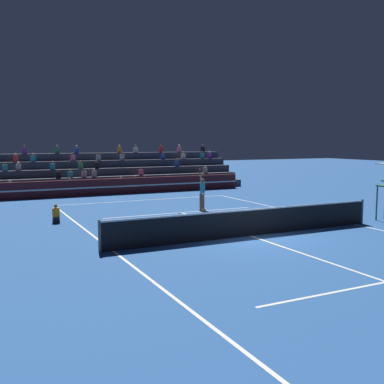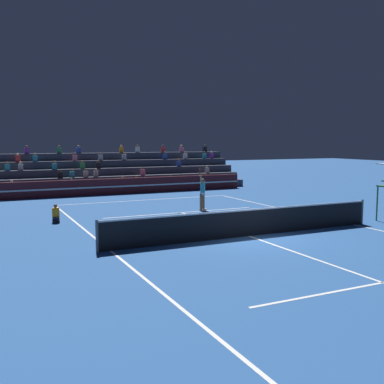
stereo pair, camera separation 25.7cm
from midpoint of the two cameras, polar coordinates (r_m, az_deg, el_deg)
ground_plane at (r=17.72m, az=7.00°, el=-5.56°), size 120.00×120.00×0.00m
court_lines at (r=17.72m, az=7.00°, el=-5.55°), size 11.10×23.90×0.01m
tennis_net at (r=17.62m, az=7.02°, el=-3.83°), size 12.00×0.10×1.10m
sponsor_banner_wall at (r=31.87m, az=-8.71°, el=0.77°), size 18.00×0.26×1.10m
bleacher_stand at (r=35.46m, az=-10.58°, el=2.06°), size 20.19×4.75×3.38m
ball_kid_courtside at (r=21.30m, az=-17.22°, el=-2.87°), size 0.30×0.36×0.84m
tennis_player at (r=23.85m, az=1.00°, el=-0.02°), size 0.87×1.01×2.37m
tennis_ball at (r=22.86m, az=-1.97°, el=-2.70°), size 0.07×0.07×0.07m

